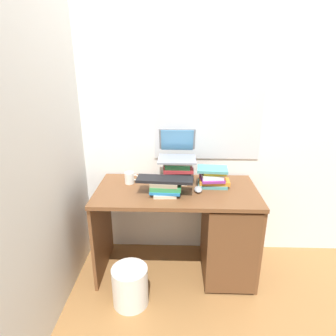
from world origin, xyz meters
TOP-DOWN VIEW (x-y plane):
  - ground_plane at (0.00, 0.00)m, footprint 6.00×6.00m
  - wall_back at (0.00, 0.36)m, footprint 6.00×0.06m
  - wall_left at (-0.85, 0.00)m, footprint 0.05×6.00m
  - desk at (0.32, -0.02)m, footprint 1.27×0.64m
  - book_stack_tall at (0.00, 0.13)m, footprint 0.25×0.21m
  - book_stack_keyboard_riser at (-0.09, -0.09)m, footprint 0.24×0.19m
  - book_stack_side at (0.29, 0.08)m, footprint 0.27×0.19m
  - laptop at (0.00, 0.20)m, footprint 0.30×0.32m
  - keyboard at (-0.09, -0.09)m, footprint 0.43×0.17m
  - computer_mouse at (0.17, -0.04)m, footprint 0.06×0.10m
  - mug at (-0.39, 0.11)m, footprint 0.11×0.08m
  - wastebasket at (-0.33, -0.39)m, footprint 0.26×0.26m

SIDE VIEW (x-z plane):
  - ground_plane at x=0.00m, z-range 0.00..0.00m
  - wastebasket at x=-0.33m, z-range 0.00..0.30m
  - desk at x=0.32m, z-range 0.03..0.79m
  - computer_mouse at x=0.17m, z-range 0.76..0.79m
  - mug at x=-0.39m, z-range 0.76..0.85m
  - book_stack_keyboard_riser at x=-0.09m, z-range 0.76..0.86m
  - book_stack_side at x=0.29m, z-range 0.75..0.91m
  - book_stack_tall at x=0.00m, z-range 0.77..0.96m
  - keyboard at x=-0.09m, z-range 0.86..0.89m
  - laptop at x=0.00m, z-range 0.90..1.13m
  - wall_left at x=-0.85m, z-range 0.00..2.60m
  - wall_back at x=0.00m, z-range 0.00..2.60m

